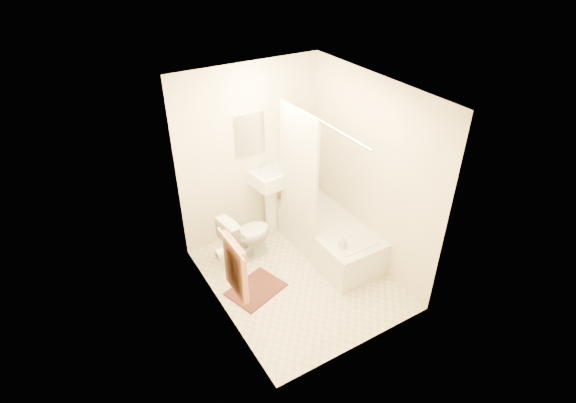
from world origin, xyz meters
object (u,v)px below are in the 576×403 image
toilet (246,236)px  soap_bottle (343,242)px  bath_mat (256,289)px  sink (272,198)px  bathtub (327,235)px

toilet → soap_bottle: toilet is taller
bath_mat → toilet: bearing=72.3°
sink → bath_mat: size_ratio=1.67×
bathtub → soap_bottle: 0.65m
toilet → sink: 0.70m
sink → bathtub: bearing=-68.4°
toilet → bath_mat: toilet is taller
toilet → bathtub: 1.08m
bathtub → soap_bottle: bearing=-108.4°
sink → soap_bottle: bearing=-86.8°
toilet → soap_bottle: 1.27m
toilet → sink: sink is taller
bath_mat → sink: bearing=51.4°
sink → bathtub: sink is taller
soap_bottle → bath_mat: bearing=162.2°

